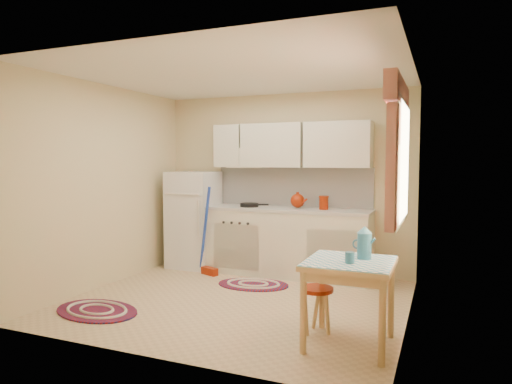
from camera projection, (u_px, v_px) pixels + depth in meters
room_shell at (259, 158)px, 5.14m from camera, size 3.64×3.60×2.52m
fridge at (194, 219)px, 6.69m from camera, size 0.65×0.60×1.40m
broom at (209, 231)px, 6.20m from camera, size 0.30×0.21×1.20m
base_cabinets at (287, 243)px, 6.21m from camera, size 2.25×0.60×0.88m
countertop at (287, 209)px, 6.18m from camera, size 2.27×0.62×0.04m
frying_pan at (249, 205)px, 6.33m from camera, size 0.34×0.34×0.05m
red_kettle at (298, 201)px, 6.11m from camera, size 0.27×0.26×0.21m
red_canister at (324, 203)px, 5.98m from camera, size 0.13×0.13×0.16m
table at (349, 303)px, 3.85m from camera, size 0.72×0.72×0.72m
stool at (316, 310)px, 4.13m from camera, size 0.37×0.37×0.42m
coffee_pot at (364, 242)px, 3.88m from camera, size 0.18×0.17×0.30m
mug at (350, 258)px, 3.72m from camera, size 0.09×0.09×0.10m
rug_center at (253, 284)px, 5.73m from camera, size 0.97×0.71×0.02m
rug_left at (97, 311)px, 4.73m from camera, size 1.07×0.81×0.02m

